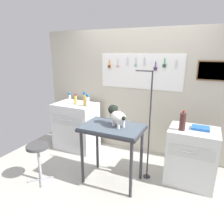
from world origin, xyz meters
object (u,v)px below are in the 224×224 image
Objects in this scene: grooming_arm at (149,131)px; dog at (117,115)px; counter_left at (76,126)px; stool at (38,152)px; pump_bottle_white at (88,101)px; soda_bottle at (183,121)px; grooming_table at (112,133)px; cabinet_right at (191,156)px.

grooming_arm reaches higher than dog.
counter_left is 1.56× the size of stool.
soda_bottle is at bearing -9.17° from pump_bottle_white.
grooming_table is at bearing -32.23° from counter_left.
counter_left is (-1.58, 0.41, -0.31)m from grooming_arm.
counter_left is (-1.13, 0.71, -0.32)m from grooming_table.
cabinet_right is at bearing -6.38° from counter_left.
dog reaches higher than counter_left.
pump_bottle_white is (0.34, -0.07, 0.57)m from counter_left.
grooming_table is at bearing -38.95° from pump_bottle_white.
dog is (-0.40, -0.27, 0.27)m from grooming_arm.
grooming_table is 1.51× the size of stool.
soda_bottle is at bearing 20.90° from dog.
grooming_table is 1.38m from counter_left.
soda_bottle is at bearing 22.16° from grooming_table.
grooming_table is 0.27m from dog.
counter_left is at bearing 96.62° from stool.
grooming_table is at bearing 24.83° from stool.
stool is (-1.05, -0.50, -0.57)m from dog.
dog is 1.48m from counter_left.
cabinet_right is (1.07, 0.47, -0.36)m from grooming_table.
soda_bottle is (0.45, 0.06, 0.21)m from grooming_arm.
cabinet_right is 2.26m from stool.
soda_bottle reaches higher than grooming_table.
dog is 0.62× the size of stool.
dog is at bearing -157.25° from cabinet_right.
grooming_arm is at bearing 28.01° from stool.
grooming_table is 0.55m from grooming_arm.
grooming_arm reaches higher than pump_bottle_white.
pump_bottle_white is at bearing 165.01° from grooming_arm.
cabinet_right is at bearing 22.75° from dog.
stool is at bearing -83.38° from counter_left.
counter_left is 2.13m from soda_bottle.
dog is at bearing -146.36° from grooming_arm.
stool is at bearing -155.75° from cabinet_right.
soda_bottle is at bearing 7.46° from grooming_arm.
counter_left is 2.21m from cabinet_right.
cabinet_right is (1.02, 0.43, -0.62)m from dog.
dog reaches higher than stool.
grooming_arm is 1.79× the size of counter_left.
pump_bottle_white is at bearing 79.65° from stool.
grooming_table reaches higher than cabinet_right.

